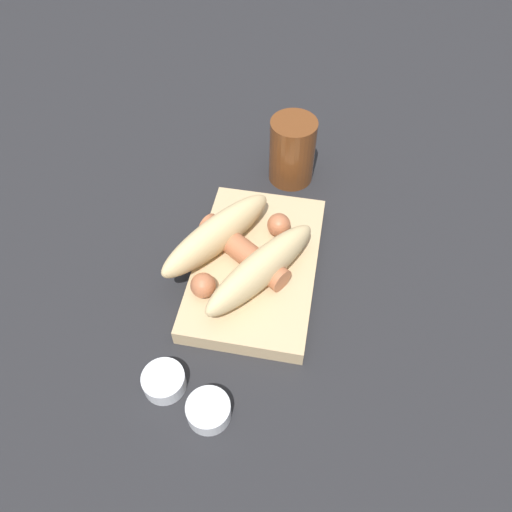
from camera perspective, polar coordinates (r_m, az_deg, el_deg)
name	(u,v)px	position (r m, az deg, el deg)	size (l,w,h in m)	color
ground_plane	(256,272)	(0.70, 0.00, -1.80)	(3.00, 3.00, 0.00)	#232326
food_tray	(256,266)	(0.69, 0.00, -1.17)	(0.26, 0.16, 0.03)	tan
bread_roll	(238,251)	(0.65, -2.02, 0.58)	(0.23, 0.21, 0.06)	#DBBC84
sausage	(243,254)	(0.67, -1.52, 0.27)	(0.15, 0.14, 0.03)	#B26642
pickled_veggies	(244,210)	(0.74, -1.34, 5.26)	(0.05, 0.04, 0.00)	#F99E4C
condiment_cup_near	(164,382)	(0.62, -10.45, -13.95)	(0.05, 0.05, 0.02)	silver
condiment_cup_far	(209,411)	(0.59, -5.43, -17.21)	(0.05, 0.05, 0.02)	silver
drink_glass	(292,151)	(0.79, 4.16, 11.90)	(0.07, 0.07, 0.11)	brown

